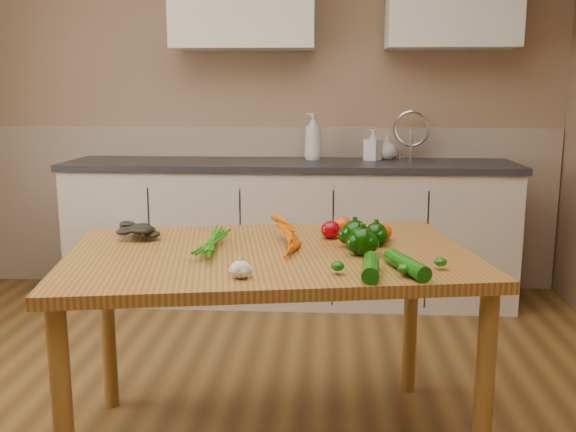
% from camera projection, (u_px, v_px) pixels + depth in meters
% --- Properties ---
extents(room, '(4.04, 5.04, 2.64)m').
position_uv_depth(room, '(188.00, 121.00, 2.05)').
color(room, brown).
rests_on(room, ground).
extents(counter_run, '(2.84, 0.64, 1.14)m').
position_uv_depth(counter_run, '(291.00, 229.00, 4.16)').
color(counter_run, '#BEB09E').
rests_on(counter_run, ground).
extents(table, '(1.58, 1.16, 0.77)m').
position_uv_depth(table, '(270.00, 274.00, 2.33)').
color(table, '#A06B2E').
rests_on(table, ground).
extents(soap_bottle_a, '(0.16, 0.16, 0.30)m').
position_uv_depth(soap_bottle_a, '(313.00, 137.00, 4.14)').
color(soap_bottle_a, silver).
rests_on(soap_bottle_a, counter_run).
extents(soap_bottle_b, '(0.13, 0.12, 0.20)m').
position_uv_depth(soap_bottle_b, '(373.00, 145.00, 4.12)').
color(soap_bottle_b, silver).
rests_on(soap_bottle_b, counter_run).
extents(soap_bottle_c, '(0.17, 0.17, 0.15)m').
position_uv_depth(soap_bottle_c, '(387.00, 148.00, 4.18)').
color(soap_bottle_c, silver).
rests_on(soap_bottle_c, counter_run).
extents(carrot_bunch, '(0.30, 0.25, 0.07)m').
position_uv_depth(carrot_bunch, '(263.00, 237.00, 2.37)').
color(carrot_bunch, '#D65905').
rests_on(carrot_bunch, table).
extents(leafy_greens, '(0.21, 0.19, 0.10)m').
position_uv_depth(leafy_greens, '(140.00, 225.00, 2.51)').
color(leafy_greens, black).
rests_on(leafy_greens, table).
extents(garlic_bulb, '(0.07, 0.07, 0.06)m').
position_uv_depth(garlic_bulb, '(240.00, 269.00, 1.97)').
color(garlic_bulb, silver).
rests_on(garlic_bulb, table).
extents(pepper_a, '(0.10, 0.10, 0.10)m').
position_uv_depth(pepper_a, '(355.00, 234.00, 2.36)').
color(pepper_a, black).
rests_on(pepper_a, table).
extents(pepper_b, '(0.09, 0.09, 0.09)m').
position_uv_depth(pepper_b, '(376.00, 234.00, 2.39)').
color(pepper_b, black).
rests_on(pepper_b, table).
extents(pepper_c, '(0.10, 0.10, 0.10)m').
position_uv_depth(pepper_c, '(363.00, 241.00, 2.25)').
color(pepper_c, black).
rests_on(pepper_c, table).
extents(tomato_a, '(0.08, 0.08, 0.07)m').
position_uv_depth(tomato_a, '(330.00, 230.00, 2.50)').
color(tomato_a, '#8F020C').
rests_on(tomato_a, table).
extents(tomato_b, '(0.08, 0.08, 0.07)m').
position_uv_depth(tomato_b, '(342.00, 226.00, 2.57)').
color(tomato_b, '#C63E04').
rests_on(tomato_b, table).
extents(tomato_c, '(0.07, 0.07, 0.07)m').
position_uv_depth(tomato_c, '(382.00, 232.00, 2.46)').
color(tomato_c, '#C63E04').
rests_on(tomato_c, table).
extents(zucchini_a, '(0.13, 0.25, 0.05)m').
position_uv_depth(zucchini_a, '(406.00, 265.00, 2.03)').
color(zucchini_a, '#0D4A07').
rests_on(zucchini_a, table).
extents(zucchini_b, '(0.07, 0.21, 0.05)m').
position_uv_depth(zucchini_b, '(371.00, 267.00, 2.00)').
color(zucchini_b, '#0D4A07').
rests_on(zucchini_b, table).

